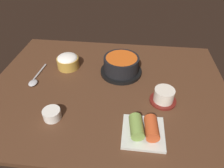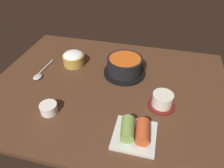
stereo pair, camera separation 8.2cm
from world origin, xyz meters
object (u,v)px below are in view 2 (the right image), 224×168
object	(u,v)px
rice_bowl	(74,58)
spoon	(40,74)
tea_cup_with_saucer	(162,100)
kimchi_plate	(135,132)
stone_pot	(125,66)
side_bowl_near	(49,108)

from	to	relation	value
rice_bowl	spoon	bearing A→B (deg)	-133.80
rice_bowl	tea_cup_with_saucer	bearing A→B (deg)	-23.52
rice_bowl	kimchi_plate	world-z (taller)	rice_bowl
stone_pot	rice_bowl	world-z (taller)	stone_pot
rice_bowl	spoon	distance (cm)	17.06
rice_bowl	side_bowl_near	size ratio (longest dim) A/B	1.62
spoon	side_bowl_near	bearing A→B (deg)	-52.67
side_bowl_near	spoon	xyz separation A→B (cm)	(-14.86, 19.49, -1.30)
stone_pot	rice_bowl	bearing A→B (deg)	176.17
side_bowl_near	spoon	bearing A→B (deg)	127.33
rice_bowl	side_bowl_near	world-z (taller)	rice_bowl
stone_pot	tea_cup_with_saucer	bearing A→B (deg)	-43.90
tea_cup_with_saucer	side_bowl_near	xyz separation A→B (cm)	(-39.61, -13.00, -0.84)
rice_bowl	kimchi_plate	bearing A→B (deg)	-44.74
tea_cup_with_saucer	stone_pot	bearing A→B (deg)	136.10
tea_cup_with_saucer	spoon	size ratio (longest dim) A/B	0.60
stone_pot	tea_cup_with_saucer	xyz separation A→B (cm)	(17.61, -16.95, -1.25)
tea_cup_with_saucer	spoon	world-z (taller)	tea_cup_with_saucer
stone_pot	rice_bowl	distance (cm)	25.28
spoon	stone_pot	bearing A→B (deg)	15.84
stone_pot	spoon	size ratio (longest dim) A/B	1.10
tea_cup_with_saucer	side_bowl_near	world-z (taller)	tea_cup_with_saucer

